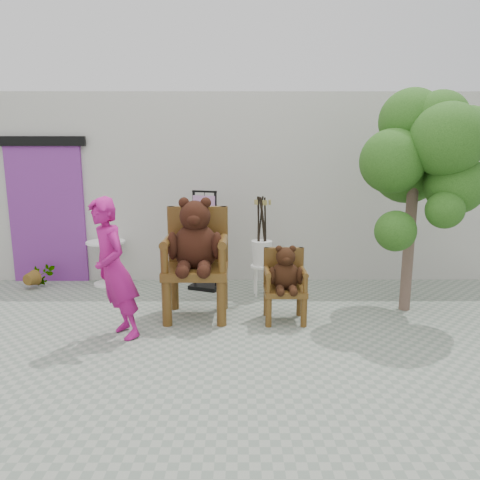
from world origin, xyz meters
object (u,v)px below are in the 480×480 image
at_px(stool_bucket, 262,253).
at_px(tree, 425,155).
at_px(chair_big, 196,248).
at_px(cafe_table, 107,258).
at_px(chair_small, 285,277).
at_px(display_stand, 205,252).
at_px(person, 114,270).

relative_size(stool_bucket, tree, 0.51).
xyz_separation_m(chair_big, cafe_table, (-1.56, 1.40, -0.44)).
relative_size(chair_small, display_stand, 0.63).
distance_m(chair_big, chair_small, 1.16).
xyz_separation_m(stool_bucket, tree, (1.95, -0.72, 1.39)).
relative_size(cafe_table, stool_bucket, 0.48).
bearing_deg(cafe_table, chair_small, -30.36).
height_order(display_stand, stool_bucket, display_stand).
bearing_deg(cafe_table, tree, -16.31).
distance_m(chair_small, cafe_table, 3.09).
height_order(chair_small, cafe_table, chair_small).
distance_m(chair_big, display_stand, 1.22).
distance_m(chair_small, person, 2.01).
distance_m(person, stool_bucket, 2.29).
distance_m(chair_big, cafe_table, 2.15).
bearing_deg(display_stand, chair_big, -69.32).
distance_m(stool_bucket, tree, 2.50).
distance_m(chair_small, tree, 2.28).
bearing_deg(display_stand, stool_bucket, -0.43).
bearing_deg(cafe_table, display_stand, -7.93).
height_order(chair_big, cafe_table, chair_big).
height_order(chair_small, stool_bucket, stool_bucket).
xyz_separation_m(cafe_table, tree, (4.38, -1.28, 1.59)).
height_order(chair_small, person, person).
distance_m(display_stand, stool_bucket, 0.91).
xyz_separation_m(chair_big, display_stand, (0.02, 1.18, -0.30)).
relative_size(person, display_stand, 1.04).
bearing_deg(cafe_table, person, -70.61).
xyz_separation_m(display_stand, stool_bucket, (0.84, -0.34, 0.06)).
distance_m(display_stand, tree, 3.32).
xyz_separation_m(cafe_table, display_stand, (1.58, -0.22, 0.14)).
xyz_separation_m(chair_small, cafe_table, (-2.66, 1.56, -0.12)).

